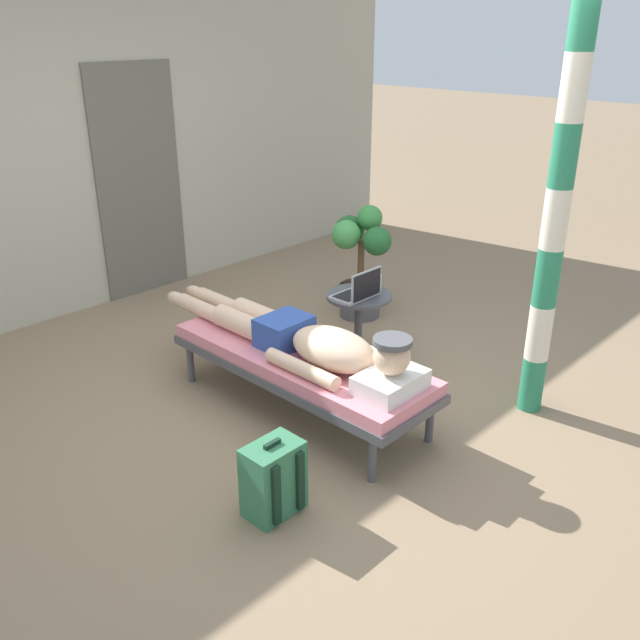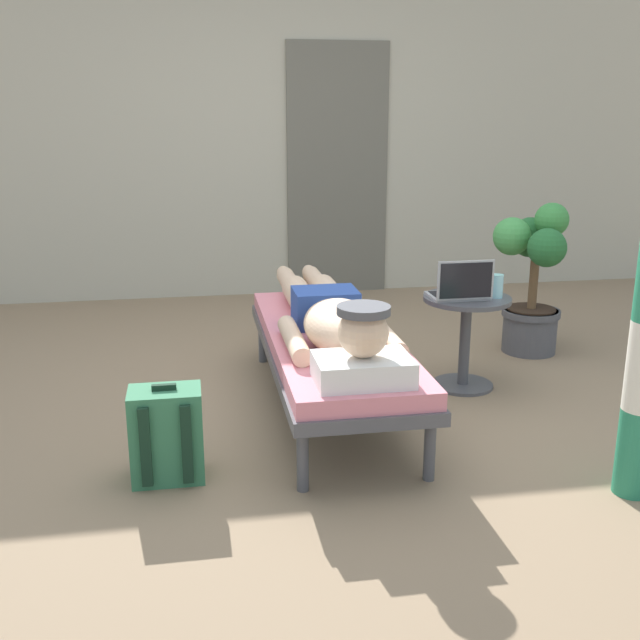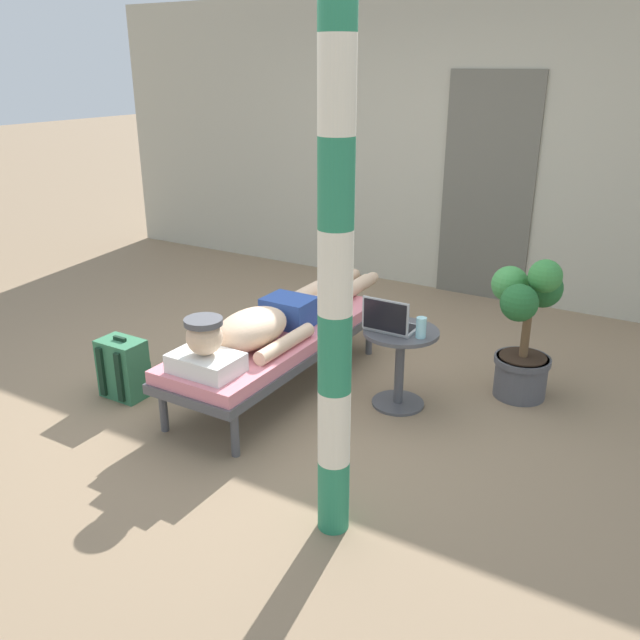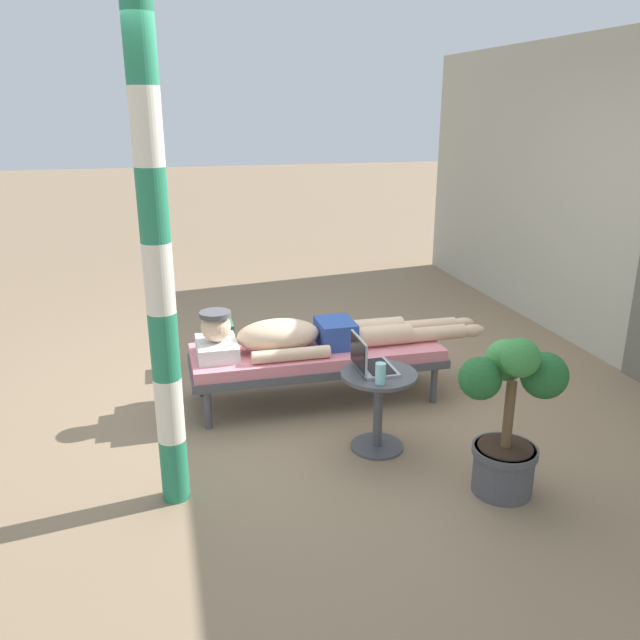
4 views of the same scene
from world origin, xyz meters
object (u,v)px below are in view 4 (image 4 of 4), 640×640
(side_table, at_px, (378,397))
(porch_post, at_px, (159,278))
(potted_plant, at_px, (510,411))
(backpack, at_px, (222,345))
(drink_glass, at_px, (380,373))
(person_reclining, at_px, (309,335))
(laptop, at_px, (369,361))
(lounge_chair, at_px, (316,356))

(side_table, distance_m, porch_post, 1.60)
(potted_plant, bearing_deg, backpack, -148.78)
(backpack, bearing_deg, drink_glass, 23.72)
(person_reclining, bearing_deg, side_table, 17.82)
(drink_glass, height_order, backpack, drink_glass)
(laptop, xyz_separation_m, porch_post, (0.31, -1.23, 0.70))
(backpack, height_order, porch_post, porch_post)
(laptop, bearing_deg, person_reclining, -164.44)
(laptop, relative_size, backpack, 0.73)
(lounge_chair, distance_m, potted_plant, 1.63)
(side_table, bearing_deg, porch_post, -78.99)
(laptop, xyz_separation_m, backpack, (-1.56, -0.77, -0.39))
(side_table, height_order, porch_post, porch_post)
(person_reclining, xyz_separation_m, laptop, (0.74, 0.21, 0.06))
(side_table, relative_size, laptop, 1.69)
(person_reclining, relative_size, laptop, 7.00)
(potted_plant, xyz_separation_m, porch_post, (-0.39, -1.82, 0.78))
(person_reclining, bearing_deg, porch_post, -44.18)
(side_table, relative_size, porch_post, 0.20)
(porch_post, bearing_deg, drink_glass, 94.59)
(potted_plant, bearing_deg, drink_glass, -129.46)
(lounge_chair, relative_size, laptop, 5.99)
(side_table, distance_m, backpack, 1.82)
(person_reclining, distance_m, porch_post, 1.65)
(lounge_chair, xyz_separation_m, laptop, (0.74, 0.15, 0.24))
(laptop, distance_m, potted_plant, 0.92)
(potted_plant, bearing_deg, person_reclining, -150.90)
(backpack, bearing_deg, side_table, 26.96)
(laptop, height_order, potted_plant, potted_plant)
(lounge_chair, relative_size, porch_post, 0.73)
(lounge_chair, bearing_deg, potted_plant, 27.42)
(lounge_chair, height_order, side_table, side_table)
(lounge_chair, distance_m, porch_post, 1.77)
(backpack, height_order, potted_plant, potted_plant)
(backpack, distance_m, porch_post, 2.21)
(lounge_chair, bearing_deg, side_table, 14.25)
(person_reclining, bearing_deg, backpack, -145.27)
(drink_glass, bearing_deg, person_reclining, -167.47)
(backpack, relative_size, porch_post, 0.17)
(person_reclining, relative_size, drink_glass, 16.86)
(backpack, bearing_deg, potted_plant, 31.22)
(backpack, xyz_separation_m, potted_plant, (2.25, 1.37, 0.30))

